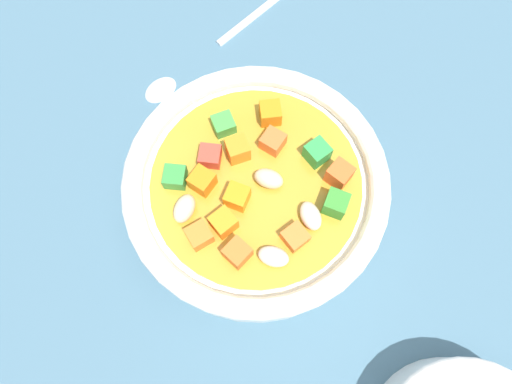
% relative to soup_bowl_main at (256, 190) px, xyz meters
% --- Properties ---
extents(ground_plane, '(1.40, 1.40, 0.02)m').
position_rel_soup_bowl_main_xyz_m(ground_plane, '(-0.00, 0.00, -0.04)').
color(ground_plane, '#42667A').
extents(soup_bowl_main, '(0.21, 0.21, 0.07)m').
position_rel_soup_bowl_main_xyz_m(soup_bowl_main, '(0.00, 0.00, 0.00)').
color(soup_bowl_main, white).
rests_on(soup_bowl_main, ground_plane).
extents(spoon, '(0.17, 0.19, 0.01)m').
position_rel_soup_bowl_main_xyz_m(spoon, '(-0.18, -0.02, -0.03)').
color(spoon, silver).
rests_on(spoon, ground_plane).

